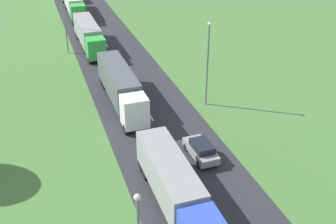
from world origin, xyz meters
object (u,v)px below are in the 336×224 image
at_px(truck_third, 89,34).
at_px(lamppost_second, 208,61).
at_px(lamppost_third, 65,22).
at_px(truck_fourth, 74,4).
at_px(truck_lead, 176,188).
at_px(truck_second, 121,86).
at_px(car_second, 201,150).

xyz_separation_m(truck_third, lamppost_second, (9.09, -21.82, 2.90)).
distance_m(truck_third, lamppost_second, 23.82).
xyz_separation_m(truck_third, lamppost_third, (-3.23, -0.99, 2.34)).
distance_m(truck_third, truck_fourth, 18.69).
height_order(truck_lead, lamppost_third, lamppost_third).
bearing_deg(truck_second, lamppost_second, -18.72).
bearing_deg(truck_fourth, truck_third, -91.07).
height_order(truck_fourth, lamppost_third, lamppost_third).
height_order(truck_lead, truck_third, truck_third).
distance_m(lamppost_second, lamppost_third, 24.21).
bearing_deg(lamppost_second, truck_third, 112.60).
relative_size(truck_third, truck_fourth, 0.97).
bearing_deg(truck_second, lamppost_third, 101.48).
relative_size(truck_lead, truck_fourth, 0.91).
xyz_separation_m(truck_lead, truck_third, (-0.31, 36.62, 0.08)).
height_order(truck_third, truck_fourth, truck_third).
distance_m(truck_fourth, lamppost_second, 41.55).
bearing_deg(truck_fourth, lamppost_second, -77.83).
bearing_deg(lamppost_second, truck_lead, -120.67).
xyz_separation_m(truck_third, truck_fourth, (0.35, 18.69, -0.06)).
bearing_deg(lamppost_third, truck_second, -78.52).
bearing_deg(truck_third, truck_lead, -89.52).
xyz_separation_m(truck_lead, car_second, (4.33, 5.56, -1.21)).
relative_size(truck_third, lamppost_third, 1.63).
bearing_deg(car_second, lamppost_second, 64.30).
bearing_deg(truck_third, truck_fourth, 88.93).
relative_size(truck_third, lamppost_second, 1.44).
xyz_separation_m(truck_fourth, lamppost_second, (8.74, -40.51, 2.95)).
bearing_deg(lamppost_third, lamppost_second, -59.40).
distance_m(truck_second, truck_third, 18.89).
bearing_deg(truck_lead, lamppost_second, 59.33).
height_order(truck_second, lamppost_third, lamppost_third).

